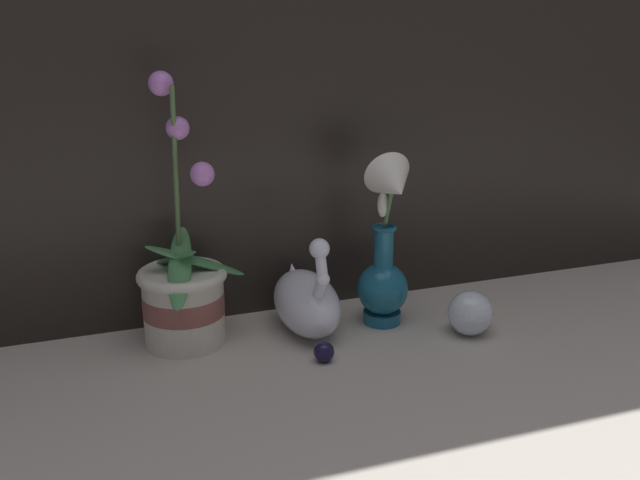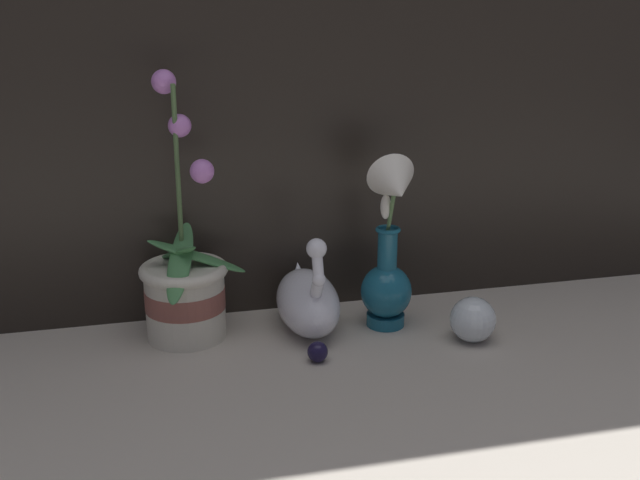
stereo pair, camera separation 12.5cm
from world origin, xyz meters
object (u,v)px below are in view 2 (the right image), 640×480
(orchid_potted_plant, at_px, (185,287))
(blue_vase, at_px, (389,258))
(swan_figurine, at_px, (307,300))
(glass_sphere, at_px, (473,320))

(orchid_potted_plant, relative_size, blue_vase, 1.44)
(orchid_potted_plant, bearing_deg, swan_figurine, -6.51)
(orchid_potted_plant, height_order, swan_figurine, orchid_potted_plant)
(blue_vase, height_order, glass_sphere, blue_vase)
(swan_figurine, bearing_deg, blue_vase, -9.17)
(swan_figurine, height_order, glass_sphere, swan_figurine)
(orchid_potted_plant, height_order, blue_vase, orchid_potted_plant)
(orchid_potted_plant, xyz_separation_m, glass_sphere, (0.47, -0.13, -0.05))
(orchid_potted_plant, distance_m, blue_vase, 0.36)
(orchid_potted_plant, bearing_deg, glass_sphere, -15.66)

